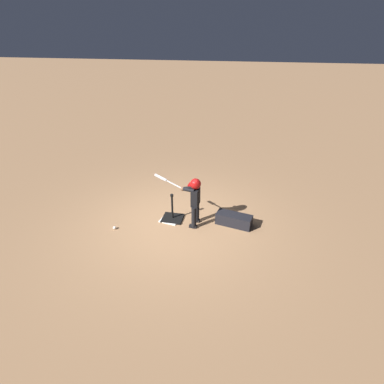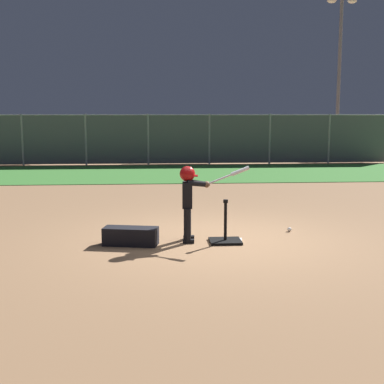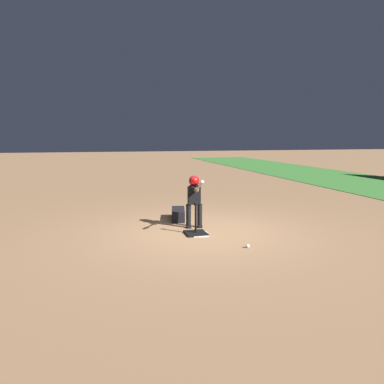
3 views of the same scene
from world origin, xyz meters
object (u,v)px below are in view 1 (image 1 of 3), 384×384
at_px(batter_child, 194,196).
at_px(baseball, 115,228).
at_px(equipment_bag, 234,220).
at_px(batting_tee, 173,216).

bearing_deg(batter_child, baseball, 17.98).
distance_m(baseball, equipment_bag, 2.82).
height_order(batter_child, baseball, batter_child).
bearing_deg(baseball, equipment_bag, -164.45).
relative_size(batting_tee, batter_child, 0.57).
relative_size(batter_child, equipment_bag, 1.45).
xyz_separation_m(batting_tee, equipment_bag, (-1.50, -0.06, 0.06)).
height_order(baseball, equipment_bag, equipment_bag).
relative_size(batter_child, baseball, 16.49).
bearing_deg(equipment_bag, batter_child, 22.73).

